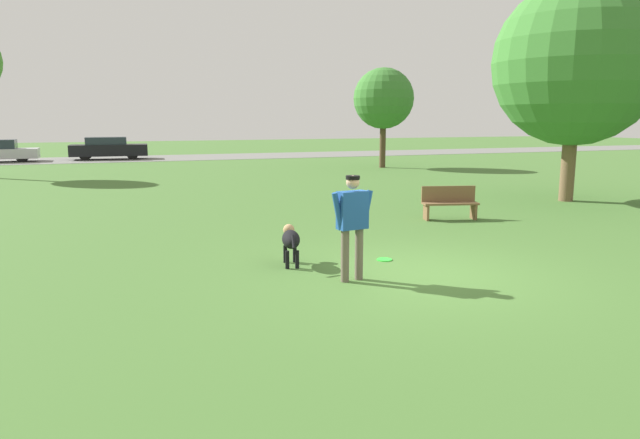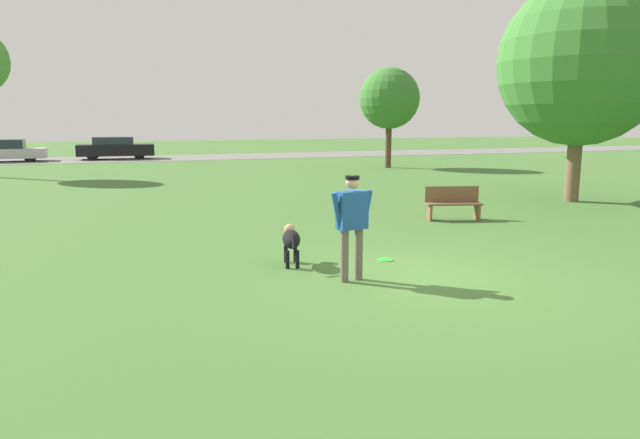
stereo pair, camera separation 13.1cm
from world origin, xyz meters
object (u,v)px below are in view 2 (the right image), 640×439
at_px(person, 352,219).
at_px(frisbee, 385,260).
at_px(dog, 291,239).
at_px(parked_car_black, 116,148).
at_px(parked_car_silver, 5,151).
at_px(tree_far_right, 389,99).
at_px(tree_near_right, 581,63).
at_px(park_bench, 453,202).

distance_m(person, frisbee, 1.78).
bearing_deg(dog, frisbee, -86.86).
relative_size(dog, parked_car_black, 0.23).
bearing_deg(parked_car_silver, tree_far_right, -30.69).
xyz_separation_m(tree_far_right, parked_car_silver, (-19.63, 11.16, -2.89)).
relative_size(frisbee, parked_car_silver, 0.06).
bearing_deg(tree_near_right, park_bench, -163.17).
xyz_separation_m(dog, frisbee, (1.69, -0.27, -0.44)).
bearing_deg(dog, tree_far_right, -18.56).
xyz_separation_m(person, frisbee, (1.08, 1.02, -0.99)).
height_order(dog, parked_car_black, parked_car_black).
xyz_separation_m(dog, parked_car_silver, (-9.16, 28.80, 0.19)).
bearing_deg(parked_car_black, frisbee, -78.28).
xyz_separation_m(dog, tree_far_right, (10.47, 17.64, 3.09)).
xyz_separation_m(person, tree_far_right, (9.86, 18.92, 2.54)).
bearing_deg(frisbee, parked_car_black, 99.09).
relative_size(person, park_bench, 1.15).
relative_size(person, tree_near_right, 0.25).
xyz_separation_m(frisbee, parked_car_black, (-4.68, 29.23, 0.69)).
bearing_deg(parked_car_silver, tree_near_right, -52.12).
height_order(frisbee, park_bench, park_bench).
bearing_deg(person, tree_far_right, 53.47).
bearing_deg(tree_far_right, park_bench, -109.98).
height_order(dog, parked_car_silver, parked_car_silver).
xyz_separation_m(tree_far_right, park_bench, (-5.32, -14.63, -3.09)).
distance_m(tree_far_right, park_bench, 15.87).
relative_size(parked_car_silver, parked_car_black, 0.94).
bearing_deg(parked_car_black, dog, -81.49).
bearing_deg(park_bench, dog, -135.49).
relative_size(person, tree_far_right, 0.33).
bearing_deg(person, parked_car_silver, 98.99).
relative_size(frisbee, park_bench, 0.19).
bearing_deg(frisbee, dog, 171.01).
xyz_separation_m(person, parked_car_silver, (-9.77, 30.08, -0.36)).
height_order(person, frisbee, person).
relative_size(dog, tree_near_right, 0.16).
height_order(frisbee, parked_car_silver, parked_car_silver).
bearing_deg(tree_far_right, tree_near_right, -90.31).
relative_size(dog, park_bench, 0.75).
xyz_separation_m(frisbee, tree_far_right, (8.78, 17.91, 3.53)).
bearing_deg(park_bench, frisbee, -122.32).
distance_m(dog, park_bench, 5.97).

